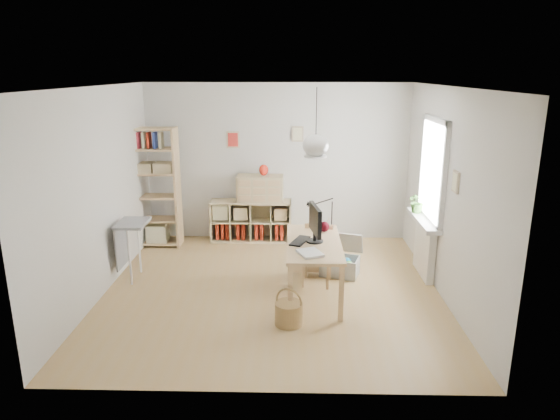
{
  "coord_description": "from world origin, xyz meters",
  "views": [
    {
      "loc": [
        0.26,
        -6.25,
        2.89
      ],
      "look_at": [
        0.1,
        0.3,
        1.05
      ],
      "focal_mm": 32.0,
      "sensor_mm": 36.0,
      "label": 1
    }
  ],
  "objects_px": {
    "chair": "(317,251)",
    "monitor": "(315,222)",
    "tall_bookshelf": "(154,183)",
    "storage_chest": "(341,262)",
    "desk": "(314,249)",
    "cube_shelf": "(250,224)",
    "drawer_chest": "(260,188)"
  },
  "relations": [
    {
      "from": "drawer_chest",
      "to": "desk",
      "type": "bearing_deg",
      "value": -67.72
    },
    {
      "from": "desk",
      "to": "chair",
      "type": "distance_m",
      "value": 0.48
    },
    {
      "from": "chair",
      "to": "monitor",
      "type": "relative_size",
      "value": 1.48
    },
    {
      "from": "chair",
      "to": "monitor",
      "type": "distance_m",
      "value": 0.71
    },
    {
      "from": "desk",
      "to": "storage_chest",
      "type": "bearing_deg",
      "value": 59.54
    },
    {
      "from": "chair",
      "to": "tall_bookshelf",
      "type": "bearing_deg",
      "value": 158.98
    },
    {
      "from": "cube_shelf",
      "to": "chair",
      "type": "distance_m",
      "value": 2.11
    },
    {
      "from": "chair",
      "to": "monitor",
      "type": "bearing_deg",
      "value": -89.58
    },
    {
      "from": "cube_shelf",
      "to": "monitor",
      "type": "height_order",
      "value": "monitor"
    },
    {
      "from": "chair",
      "to": "storage_chest",
      "type": "height_order",
      "value": "chair"
    },
    {
      "from": "cube_shelf",
      "to": "monitor",
      "type": "bearing_deg",
      "value": -65.09
    },
    {
      "from": "chair",
      "to": "drawer_chest",
      "type": "bearing_deg",
      "value": 126.01
    },
    {
      "from": "tall_bookshelf",
      "to": "chair",
      "type": "relative_size",
      "value": 2.46
    },
    {
      "from": "cube_shelf",
      "to": "tall_bookshelf",
      "type": "distance_m",
      "value": 1.77
    },
    {
      "from": "cube_shelf",
      "to": "monitor",
      "type": "relative_size",
      "value": 2.54
    },
    {
      "from": "drawer_chest",
      "to": "cube_shelf",
      "type": "bearing_deg",
      "value": 168.98
    },
    {
      "from": "desk",
      "to": "storage_chest",
      "type": "relative_size",
      "value": 2.05
    },
    {
      "from": "desk",
      "to": "cube_shelf",
      "type": "bearing_deg",
      "value": 114.61
    },
    {
      "from": "tall_bookshelf",
      "to": "monitor",
      "type": "height_order",
      "value": "tall_bookshelf"
    },
    {
      "from": "cube_shelf",
      "to": "drawer_chest",
      "type": "height_order",
      "value": "drawer_chest"
    },
    {
      "from": "tall_bookshelf",
      "to": "monitor",
      "type": "xyz_separation_m",
      "value": [
        2.6,
        -1.94,
        -0.07
      ]
    },
    {
      "from": "tall_bookshelf",
      "to": "storage_chest",
      "type": "relative_size",
      "value": 2.74
    },
    {
      "from": "chair",
      "to": "drawer_chest",
      "type": "xyz_separation_m",
      "value": [
        -0.91,
        1.75,
        0.48
      ]
    },
    {
      "from": "monitor",
      "to": "drawer_chest",
      "type": "xyz_separation_m",
      "value": [
        -0.85,
        2.18,
        -0.08
      ]
    },
    {
      "from": "monitor",
      "to": "drawer_chest",
      "type": "bearing_deg",
      "value": 101.72
    },
    {
      "from": "cube_shelf",
      "to": "monitor",
      "type": "xyz_separation_m",
      "value": [
        1.03,
        -2.23,
        0.72
      ]
    },
    {
      "from": "tall_bookshelf",
      "to": "storage_chest",
      "type": "distance_m",
      "value": 3.38
    },
    {
      "from": "cube_shelf",
      "to": "drawer_chest",
      "type": "distance_m",
      "value": 0.67
    },
    {
      "from": "storage_chest",
      "to": "drawer_chest",
      "type": "distance_m",
      "value": 2.07
    },
    {
      "from": "monitor",
      "to": "drawer_chest",
      "type": "distance_m",
      "value": 2.34
    },
    {
      "from": "desk",
      "to": "monitor",
      "type": "relative_size",
      "value": 2.72
    },
    {
      "from": "storage_chest",
      "to": "monitor",
      "type": "distance_m",
      "value": 1.2
    }
  ]
}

